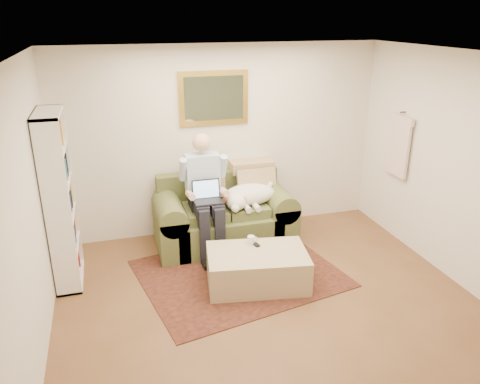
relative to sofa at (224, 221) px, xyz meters
name	(u,v)px	position (x,y,z in m)	size (l,w,h in m)	color
room_shell	(276,195)	(0.11, -1.65, 0.98)	(4.51, 5.00, 2.61)	brown
rug	(239,273)	(-0.04, -0.87, -0.31)	(2.26, 1.81, 0.01)	black
sofa	(224,221)	(0.00, 0.00, 0.00)	(1.84, 0.93, 1.10)	brown
seated_man	(206,196)	(-0.28, -0.17, 0.46)	(0.60, 0.86, 1.54)	#8CAED8
laptop	(207,195)	(-0.28, -0.24, 0.49)	(0.36, 0.28, 0.26)	black
sleeping_dog	(249,194)	(0.33, -0.09, 0.39)	(0.76, 0.48, 0.28)	white
ottoman	(257,268)	(0.10, -1.14, -0.11)	(1.13, 0.72, 0.41)	#CFB08A
coffee_mug	(251,240)	(0.09, -0.92, 0.14)	(0.08, 0.08, 0.10)	white
tv_remote	(255,244)	(0.13, -0.95, 0.10)	(0.05, 0.15, 0.02)	black
bookshelf	(60,200)	(-1.99, -0.40, 0.68)	(0.28, 0.80, 2.00)	white
wall_mirror	(214,98)	(0.00, 0.47, 1.58)	(0.94, 0.04, 0.72)	gold
hanging_shirt	(398,142)	(2.30, -0.40, 1.03)	(0.06, 0.52, 0.90)	beige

